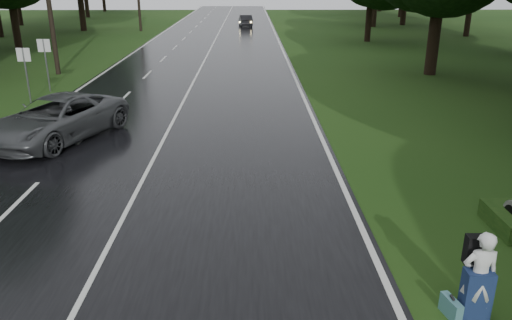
{
  "coord_description": "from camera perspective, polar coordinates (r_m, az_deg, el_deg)",
  "views": [
    {
      "loc": [
        3.15,
        -10.24,
        5.7
      ],
      "look_at": [
        3.31,
        2.19,
        1.1
      ],
      "focal_mm": 35.26,
      "sensor_mm": 36.0,
      "label": 1
    }
  ],
  "objects": [
    {
      "name": "tree_left_e",
      "position": [
        46.23,
        -25.28,
        11.33
      ],
      "size": [
        7.8,
        7.8,
        12.18
      ],
      "primitive_type": null,
      "color": "black",
      "rests_on": "ground"
    },
    {
      "name": "hitchhiker",
      "position": [
        9.66,
        23.91,
        -12.22
      ],
      "size": [
        0.63,
        0.56,
        1.7
      ],
      "color": "silver",
      "rests_on": "ground"
    },
    {
      "name": "tree_right_f",
      "position": [
        61.83,
        13.11,
        14.51
      ],
      "size": [
        9.3,
        9.3,
        14.53
      ],
      "primitive_type": null,
      "color": "black",
      "rests_on": "ground"
    },
    {
      "name": "road_sign_b",
      "position": [
        28.4,
        -22.29,
        7.21
      ],
      "size": [
        0.64,
        0.1,
        2.66
      ],
      "primitive_type": null,
      "color": "white",
      "rests_on": "ground"
    },
    {
      "name": "utility_pole_far",
      "position": [
        57.06,
        -12.92,
        14.07
      ],
      "size": [
        1.8,
        0.28,
        10.19
      ],
      "primitive_type": null,
      "color": "black",
      "rests_on": "ground"
    },
    {
      "name": "utility_pole_mid",
      "position": [
        33.31,
        -21.49,
        9.06
      ],
      "size": [
        1.8,
        0.28,
        9.58
      ],
      "primitive_type": null,
      "color": "black",
      "rests_on": "ground"
    },
    {
      "name": "road_sign_a",
      "position": [
        26.17,
        -24.16,
        5.95
      ],
      "size": [
        0.61,
        0.1,
        2.56
      ],
      "primitive_type": null,
      "color": "white",
      "rests_on": "ground"
    },
    {
      "name": "suitcase",
      "position": [
        9.85,
        21.23,
        -15.35
      ],
      "size": [
        0.25,
        0.53,
        0.36
      ],
      "primitive_type": "cube",
      "rotation": [
        0.0,
        0.0,
        0.21
      ],
      "color": "teal",
      "rests_on": "ground"
    },
    {
      "name": "ground",
      "position": [
        12.13,
        -15.88,
        -8.56
      ],
      "size": [
        160.0,
        160.0,
        0.0
      ],
      "primitive_type": "plane",
      "color": "#213F12",
      "rests_on": "ground"
    },
    {
      "name": "grey_car",
      "position": [
        19.5,
        -21.64,
        4.39
      ],
      "size": [
        4.54,
        6.22,
        1.57
      ],
      "primitive_type": "imported",
      "rotation": [
        0.0,
        0.0,
        5.9
      ],
      "color": "#484A4D",
      "rests_on": "road"
    },
    {
      "name": "tree_left_f",
      "position": [
        59.05,
        -18.93,
        13.71
      ],
      "size": [
        9.77,
        9.77,
        15.27
      ],
      "primitive_type": null,
      "color": "black",
      "rests_on": "ground"
    },
    {
      "name": "far_car",
      "position": [
        60.76,
        -1.2,
        15.55
      ],
      "size": [
        1.72,
        3.96,
        1.27
      ],
      "primitive_type": "imported",
      "rotation": [
        0.0,
        0.0,
        3.24
      ],
      "color": "black",
      "rests_on": "road"
    },
    {
      "name": "tree_right_e",
      "position": [
        47.89,
        12.48,
        13.0
      ],
      "size": [
        7.23,
        7.23,
        11.29
      ],
      "primitive_type": null,
      "color": "black",
      "rests_on": "ground"
    },
    {
      "name": "road",
      "position": [
        30.93,
        -6.68,
        9.58
      ],
      "size": [
        12.0,
        140.0,
        0.04
      ],
      "primitive_type": "cube",
      "color": "black",
      "rests_on": "ground"
    },
    {
      "name": "lane_center",
      "position": [
        30.92,
        -6.68,
        9.63
      ],
      "size": [
        0.12,
        140.0,
        0.01
      ],
      "primitive_type": "cube",
      "color": "silver",
      "rests_on": "road"
    },
    {
      "name": "tree_right_d",
      "position": [
        32.73,
        19.08,
        9.18
      ],
      "size": [
        8.3,
        8.3,
        12.96
      ],
      "primitive_type": null,
      "color": "black",
      "rests_on": "ground"
    }
  ]
}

